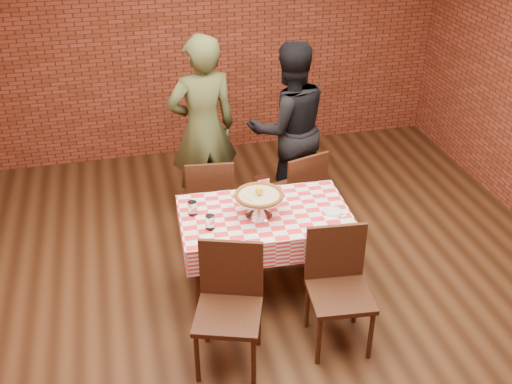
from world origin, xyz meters
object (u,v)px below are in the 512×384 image
chair_near_right (340,294)px  diner_olive (203,129)px  pizza (259,196)px  condiment_caddy (262,185)px  water_glass_right (192,208)px  chair_near_left (228,313)px  table (264,252)px  chair_far_right (295,192)px  water_glass_left (210,222)px  pizza_stand (259,206)px  chair_far_left (210,198)px  diner_black (289,128)px

chair_near_right → diner_olive: 2.22m
pizza → condiment_caddy: (0.10, 0.33, -0.10)m
water_glass_right → condiment_caddy: (0.61, 0.20, 0.02)m
chair_near_left → table: bearing=77.9°
chair_far_right → condiment_caddy: bearing=28.6°
water_glass_left → chair_near_right: (0.83, -0.63, -0.35)m
table → diner_olive: bearing=101.4°
pizza_stand → condiment_caddy: (0.10, 0.33, -0.01)m
chair_near_left → chair_far_left: (0.15, 1.58, -0.02)m
chair_near_left → diner_olive: bearing=103.8°
water_glass_left → chair_near_right: size_ratio=0.12×
chair_near_left → pizza: bearing=80.3°
chair_near_right → diner_black: bearing=90.1°
pizza_stand → chair_near_left: 0.92m
water_glass_left → chair_near_left: (0.00, -0.64, -0.35)m
pizza_stand → chair_far_right: size_ratio=0.42×
chair_near_left → water_glass_left: bearing=109.1°
condiment_caddy → diner_black: (0.52, 0.97, 0.03)m
water_glass_right → diner_black: 1.62m
water_glass_right → table: bearing=-11.5°
water_glass_left → condiment_caddy: condiment_caddy is taller
table → chair_far_right: 0.90m
diner_olive → water_glass_right: bearing=68.6°
water_glass_right → chair_far_left: size_ratio=0.13×
table → chair_near_right: (0.38, -0.74, 0.09)m
pizza_stand → diner_olive: diner_olive is taller
pizza → chair_far_right: (0.54, 0.77, -0.48)m
water_glass_left → chair_near_left: 0.73m
pizza → diner_black: (0.62, 1.29, -0.07)m
diner_black → pizza_stand: bearing=60.2°
chair_near_right → chair_far_left: 1.71m
diner_olive → water_glass_left: bearing=74.5°
condiment_caddy → chair_near_right: (0.32, -1.06, -0.37)m
table → pizza: 0.56m
chair_near_left → diner_olive: size_ratio=0.51×
chair_near_left → chair_far_right: 1.78m
water_glass_left → water_glass_right: same height
pizza_stand → diner_black: size_ratio=0.22×
water_glass_left → diner_olive: (0.19, 1.44, 0.10)m
water_glass_right → chair_far_left: 0.84m
pizza → pizza_stand: bearing=135.0°
table → chair_near_right: chair_near_right is taller
chair_near_left → pizza_stand: bearing=80.3°
diner_olive → pizza_stand: bearing=91.1°
table → pizza: (-0.05, -0.01, 0.56)m
chair_far_left → diner_olive: (0.04, 0.50, 0.47)m
water_glass_left → table: bearing=14.1°
chair_near_right → condiment_caddy: bearing=112.6°
pizza → diner_black: 1.44m
chair_far_left → water_glass_right: bearing=77.3°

